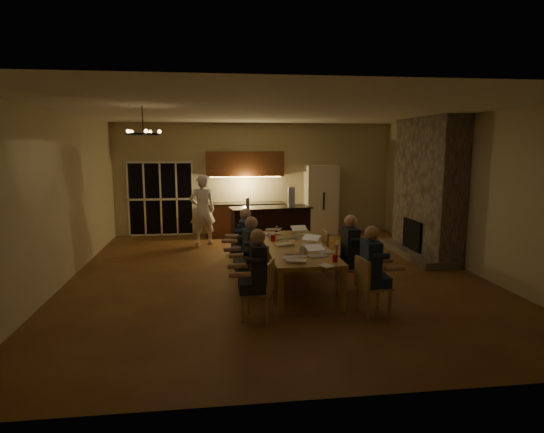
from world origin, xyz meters
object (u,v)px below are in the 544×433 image
(chair_right_mid, at_px, (348,268))
(laptop_b, at_px, (318,250))
(chair_left_mid, at_px, (253,270))
(person_left_far, at_px, (246,243))
(laptop_d, at_px, (309,239))
(bar_blender, at_px, (291,197))
(person_right_mid, at_px, (350,254))
(mug_back, at_px, (269,235))
(plate_left, at_px, (290,258))
(mug_mid, at_px, (296,238))
(can_right, at_px, (314,238))
(person_right_near, at_px, (371,271))
(chair_right_far, at_px, (335,253))
(can_silver, at_px, (305,250))
(refrigerator, at_px, (321,200))
(person_left_mid, at_px, (251,256))
(bar_bottle, at_px, (248,202))
(chair_right_near, at_px, (374,286))
(laptop_c, at_px, (284,239))
(laptop_e, at_px, (273,229))
(standing_person, at_px, (202,210))
(bar_island, at_px, (270,229))
(redcup_near, at_px, (335,258))
(laptop_f, at_px, (300,229))
(plate_near, at_px, (325,252))
(chair_left_far, at_px, (247,255))
(chandelier, at_px, (143,134))
(can_cola, at_px, (277,229))
(person_left_near, at_px, (258,275))
(plate_far, at_px, (310,236))
(dining_table, at_px, (296,265))
(laptop_a, at_px, (297,254))
(chair_left_near, at_px, (257,290))

(chair_right_mid, height_order, laptop_b, laptop_b)
(chair_left_mid, distance_m, person_left_far, 1.05)
(laptop_d, relative_size, bar_blender, 0.66)
(person_right_mid, distance_m, laptop_d, 0.81)
(mug_back, distance_m, plate_left, 1.75)
(mug_mid, bearing_deg, can_right, -23.11)
(person_right_near, relative_size, mug_back, 13.80)
(chair_left_mid, distance_m, plate_left, 0.81)
(laptop_b, bearing_deg, person_left_far, 114.29)
(chair_right_far, bearing_deg, can_silver, 145.53)
(refrigerator, bearing_deg, person_left_mid, -115.12)
(mug_back, relative_size, bar_bottle, 0.42)
(chair_right_near, distance_m, laptop_c, 2.08)
(laptop_e, bearing_deg, standing_person, -60.37)
(chair_right_near, xyz_separation_m, laptop_b, (-0.72, 0.73, 0.42))
(chair_left_mid, relative_size, plate_left, 3.29)
(person_right_near, height_order, laptop_e, person_right_near)
(bar_island, xyz_separation_m, redcup_near, (0.51, -4.14, 0.27))
(person_left_mid, xyz_separation_m, mug_back, (0.47, 1.26, 0.11))
(chair_right_near, distance_m, chair_right_far, 2.17)
(laptop_f, bearing_deg, laptop_d, -98.07)
(refrigerator, height_order, plate_near, refrigerator)
(redcup_near, relative_size, bar_blender, 0.25)
(person_left_mid, xyz_separation_m, laptop_e, (0.58, 1.62, 0.17))
(chair_right_near, height_order, mug_mid, chair_right_near)
(chair_left_far, relative_size, standing_person, 0.49)
(chandelier, distance_m, can_cola, 3.54)
(bar_island, xyz_separation_m, person_left_near, (-0.75, -4.53, 0.15))
(chair_right_mid, height_order, laptop_e, laptop_e)
(chair_left_mid, xyz_separation_m, chair_right_far, (1.72, 1.02, 0.00))
(person_left_near, distance_m, person_right_near, 1.72)
(person_right_mid, height_order, mug_back, person_right_mid)
(person_left_far, height_order, mug_mid, person_left_far)
(refrigerator, distance_m, plate_far, 4.18)
(dining_table, height_order, person_right_near, person_right_near)
(chair_left_far, distance_m, plate_left, 1.75)
(chandelier, bearing_deg, person_left_mid, -4.59)
(laptop_a, bearing_deg, dining_table, -83.99)
(chair_left_mid, distance_m, laptop_a, 1.01)
(person_right_near, relative_size, can_right, 11.50)
(chair_left_far, xyz_separation_m, plate_left, (0.57, -1.62, 0.31))
(person_left_near, relative_size, mug_mid, 13.80)
(mug_mid, relative_size, plate_far, 0.38)
(chair_right_near, bearing_deg, person_left_near, 82.47)
(bar_island, relative_size, chair_left_near, 2.22)
(person_left_far, bearing_deg, refrigerator, 159.55)
(chair_left_near, bearing_deg, standing_person, -151.99)
(chair_right_mid, bearing_deg, laptop_b, 134.61)
(bar_island, xyz_separation_m, person_right_near, (0.97, -4.49, 0.15))
(chair_left_far, height_order, laptop_e, laptop_e)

